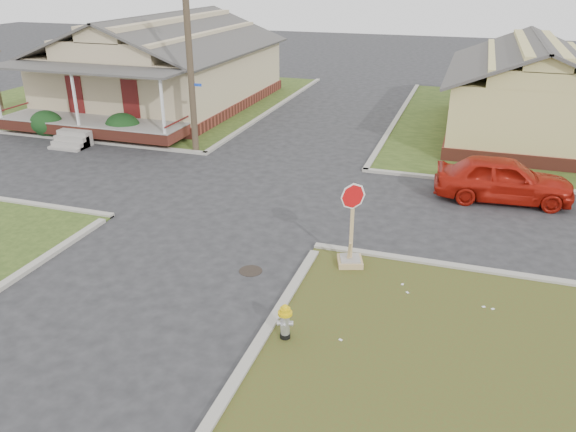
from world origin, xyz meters
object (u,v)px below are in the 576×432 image
(utility_pole, at_px, (189,44))
(fire_hydrant, at_px, (285,320))
(red_sedan, at_px, (503,179))
(stop_sign, at_px, (351,248))

(utility_pole, height_order, fire_hydrant, utility_pole)
(fire_hydrant, distance_m, red_sedan, 11.24)
(utility_pole, bearing_deg, fire_hydrant, -55.46)
(utility_pole, relative_size, fire_hydrant, 10.48)
(utility_pole, height_order, stop_sign, utility_pole)
(fire_hydrant, distance_m, stop_sign, 3.82)
(utility_pole, distance_m, stop_sign, 12.82)
(fire_hydrant, xyz_separation_m, red_sedan, (4.70, 10.21, 0.28))
(stop_sign, bearing_deg, red_sedan, 39.38)
(fire_hydrant, height_order, red_sedan, red_sedan)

